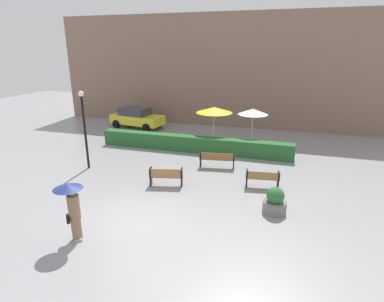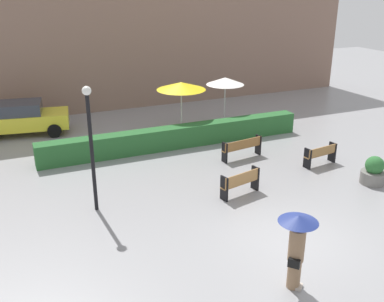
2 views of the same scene
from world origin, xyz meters
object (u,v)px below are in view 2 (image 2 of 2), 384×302
Objects in this scene: lamp_post at (91,137)px; patio_umbrella_white at (225,81)px; pedestrian_with_umbrella at (297,242)px; planter_pot at (374,172)px; bench_mid_center at (241,182)px; patio_umbrella_yellow at (181,86)px; bench_back_row at (242,147)px; bench_far_right at (321,154)px; parked_car at (22,118)px.

lamp_post is 1.62× the size of patio_umbrella_white.
pedestrian_with_umbrella is 0.80× the size of patio_umbrella_white.
patio_umbrella_white is at bearing 70.21° from pedestrian_with_umbrella.
planter_pot is 0.42× the size of patio_umbrella_white.
planter_pot reaches higher than bench_mid_center.
bench_back_row is at bearing -74.22° from patio_umbrella_yellow.
patio_umbrella_white is at bearing 101.51° from bench_far_right.
pedestrian_with_umbrella is at bearing -70.85° from parked_car.
patio_umbrella_yellow is at bearing 80.86° from pedestrian_with_umbrella.
parked_car is (-9.39, 2.78, -1.50)m from patio_umbrella_white.
planter_pot is (3.16, -4.01, -0.06)m from bench_back_row.
parked_car is (-6.39, 9.85, 0.32)m from bench_mid_center.
patio_umbrella_white reaches higher than bench_back_row.
bench_back_row is 0.47× the size of lamp_post.
patio_umbrella_white is at bearing 72.65° from bench_back_row.
pedestrian_with_umbrella reaches higher than bench_back_row.
bench_back_row is 1.81× the size of planter_pot.
pedestrian_with_umbrella reaches higher than bench_mid_center.
lamp_post reaches higher than patio_umbrella_white.
bench_mid_center is at bearing -113.05° from patio_umbrella_white.
bench_mid_center is (-1.72, -2.94, -0.01)m from bench_back_row.
patio_umbrella_yellow is (-4.28, 7.94, 1.89)m from planter_pot.
patio_umbrella_white is (2.40, 0.20, -0.02)m from patio_umbrella_yellow.
bench_mid_center is 0.79× the size of pedestrian_with_umbrella.
lamp_post reaches higher than planter_pot.
planter_pot is (0.65, -2.15, -0.03)m from bench_far_right.
patio_umbrella_yellow reaches higher than planter_pot.
parked_car reaches higher than bench_mid_center.
pedestrian_with_umbrella is 0.49× the size of lamp_post.
pedestrian_with_umbrella is at bearing -58.91° from lamp_post.
lamp_post reaches higher than bench_back_row.
patio_umbrella_yellow is at bearing -175.22° from patio_umbrella_white.
lamp_post is 8.01m from patio_umbrella_yellow.
patio_umbrella_white reaches higher than parked_car.
planter_pot reaches higher than bench_back_row.
lamp_post is at bearing -79.73° from parked_car.
parked_car is (-5.10, 14.70, -0.45)m from pedestrian_with_umbrella.
pedestrian_with_umbrella is 15.57m from parked_car.
parked_car is at bearing 140.41° from bench_far_right.
pedestrian_with_umbrella is (-3.00, -7.79, 0.76)m from bench_back_row.
bench_mid_center is 5.24m from lamp_post.
bench_mid_center is 5.00m from planter_pot.
patio_umbrella_yellow is at bearing 84.96° from bench_mid_center.
bench_back_row is 1.23× the size of bench_far_right.
patio_umbrella_white is at bearing 4.78° from patio_umbrella_yellow.
patio_umbrella_yellow reaches higher than parked_car.
bench_far_right is (4.23, 1.07, -0.02)m from bench_mid_center.
patio_umbrella_white reaches higher than bench_far_right.
bench_far_right is 0.38× the size of lamp_post.
pedestrian_with_umbrella reaches higher than planter_pot.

